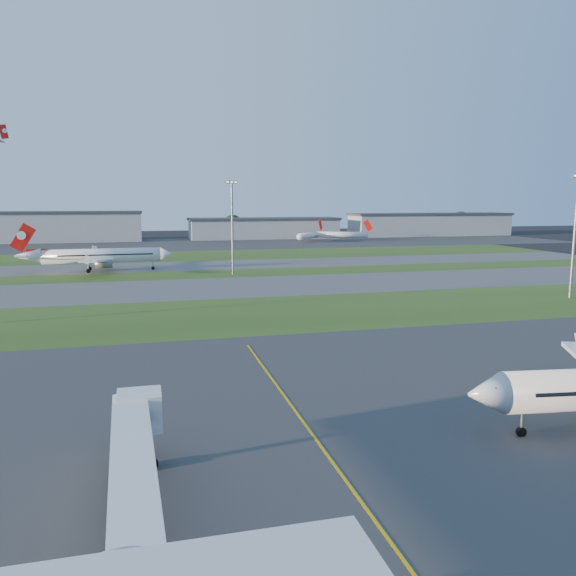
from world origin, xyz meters
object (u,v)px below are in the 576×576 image
object	(u,v)px
mini_jet_near	(310,235)
jet_bridge	(133,491)
airliner_taxiing	(101,256)
light_mast_centre	(232,221)
light_mast_east	(575,228)
mini_jet_far	(343,235)

from	to	relation	value
mini_jet_near	jet_bridge	bearing A→B (deg)	-158.44
airliner_taxiing	light_mast_centre	bearing A→B (deg)	154.08
mini_jet_near	light_mast_centre	size ratio (longest dim) A/B	0.89
airliner_taxiing	light_mast_east	bearing A→B (deg)	142.21
mini_jet_near	light_mast_centre	xyz separation A→B (m)	(-57.20, -116.17, 11.53)
light_mast_east	mini_jet_far	bearing A→B (deg)	86.19
jet_bridge	airliner_taxiing	bearing A→B (deg)	94.62
jet_bridge	mini_jet_far	size ratio (longest dim) A/B	0.98
airliner_taxiing	mini_jet_far	distance (m)	149.44
jet_bridge	light_mast_centre	distance (m)	126.17
airliner_taxiing	mini_jet_far	bearing A→B (deg)	-139.42
light_mast_east	light_mast_centre	bearing A→B (deg)	138.37
mini_jet_near	mini_jet_far	size ratio (longest dim) A/B	0.83
light_mast_centre	light_mast_east	xyz separation A→B (m)	(63.00, -56.00, 0.00)
mini_jet_near	mini_jet_far	xyz separation A→B (m)	(17.30, 0.59, 0.00)
airliner_taxiing	mini_jet_far	world-z (taller)	airliner_taxiing
light_mast_centre	airliner_taxiing	bearing A→B (deg)	155.77
light_mast_centre	mini_jet_near	bearing A→B (deg)	63.78
mini_jet_near	light_mast_east	world-z (taller)	light_mast_east
light_mast_east	mini_jet_near	bearing A→B (deg)	91.93
mini_jet_near	mini_jet_far	world-z (taller)	same
airliner_taxiing	light_mast_centre	distance (m)	40.88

